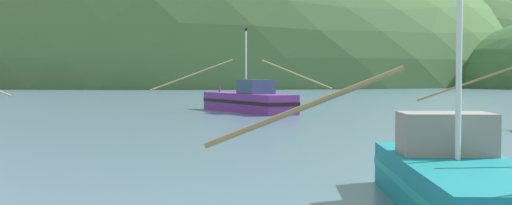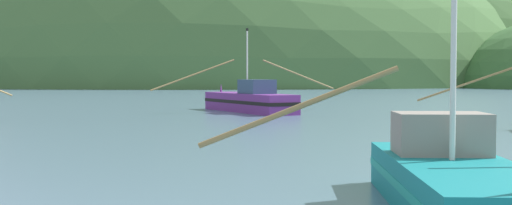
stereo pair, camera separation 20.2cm
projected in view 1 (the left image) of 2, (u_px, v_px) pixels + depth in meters
hill_far_center at (354, 83)px, 236.92m from camera, size 202.24×161.79×98.35m
hill_mid_right at (333, 84)px, 218.37m from camera, size 151.34×121.08×62.96m
hill_far_left at (225, 84)px, 209.64m from camera, size 201.22×160.97×100.10m
fishing_boat_teal at (460, 180)px, 13.08m from camera, size 10.50×8.00×7.58m
fishing_boat_purple at (248, 101)px, 49.67m from camera, size 14.96×11.66×6.58m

